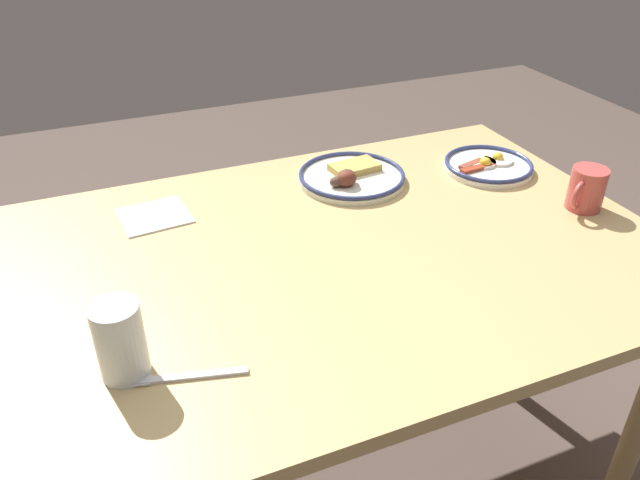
% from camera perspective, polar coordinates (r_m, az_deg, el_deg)
% --- Properties ---
extents(dining_table, '(1.44, 0.95, 0.76)m').
position_cam_1_polar(dining_table, '(1.35, 0.57, -3.75)').
color(dining_table, tan).
rests_on(dining_table, ground_plane).
extents(plate_near_main, '(0.27, 0.27, 0.05)m').
position_cam_1_polar(plate_near_main, '(1.58, 2.86, 5.82)').
color(plate_near_main, silver).
rests_on(plate_near_main, dining_table).
extents(plate_center_pancakes, '(0.23, 0.23, 0.04)m').
position_cam_1_polar(plate_center_pancakes, '(1.70, 15.07, 6.60)').
color(plate_center_pancakes, white).
rests_on(plate_center_pancakes, dining_table).
extents(coffee_mug, '(0.11, 0.08, 0.10)m').
position_cam_1_polar(coffee_mug, '(1.56, 23.10, 4.33)').
color(coffee_mug, '#BF4C47').
rests_on(coffee_mug, dining_table).
extents(drinking_glass, '(0.08, 0.08, 0.13)m').
position_cam_1_polar(drinking_glass, '(1.03, -17.68, -9.04)').
color(drinking_glass, silver).
rests_on(drinking_glass, dining_table).
extents(paper_napkin, '(0.16, 0.15, 0.00)m').
position_cam_1_polar(paper_napkin, '(1.48, -14.87, 2.14)').
color(paper_napkin, white).
rests_on(paper_napkin, dining_table).
extents(fork_near, '(0.18, 0.06, 0.01)m').
position_cam_1_polar(fork_near, '(1.03, -11.83, -12.06)').
color(fork_near, silver).
rests_on(fork_near, dining_table).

